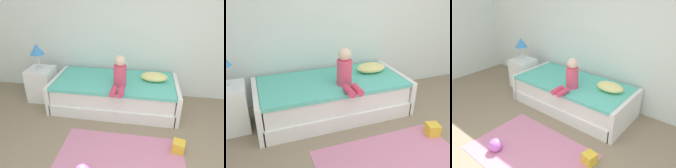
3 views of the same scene
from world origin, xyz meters
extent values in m
cube|color=silver|center=(0.00, 2.60, 1.45)|extent=(7.20, 0.10, 2.90)
cube|color=white|center=(-0.67, 2.00, 0.10)|extent=(2.00, 1.00, 0.20)
cube|color=white|center=(-0.67, 2.00, 0.33)|extent=(1.94, 0.94, 0.25)
cube|color=#59C6B2|center=(-0.67, 2.00, 0.47)|extent=(1.98, 0.98, 0.05)
cube|color=white|center=(-1.69, 2.00, 0.25)|extent=(0.07, 1.00, 0.50)
cube|color=white|center=(0.35, 2.00, 0.25)|extent=(0.07, 1.00, 0.50)
cube|color=white|center=(-2.02, 2.04, 0.30)|extent=(0.44, 0.44, 0.60)
cylinder|color=#E04C6B|center=(-0.55, 1.82, 0.67)|extent=(0.20, 0.20, 0.34)
sphere|color=beige|center=(-0.55, 1.82, 0.92)|extent=(0.17, 0.17, 0.17)
cylinder|color=#D83F60|center=(-0.61, 1.52, 0.55)|extent=(0.09, 0.22, 0.09)
cylinder|color=#D83F60|center=(-0.50, 1.52, 0.55)|extent=(0.09, 0.22, 0.09)
ellipsoid|color=#F2E58C|center=(-0.01, 2.10, 0.56)|extent=(0.44, 0.30, 0.13)
cube|color=pink|center=(-0.40, 0.70, 0.00)|extent=(1.60, 1.10, 0.01)
cube|color=yellow|center=(0.33, 1.03, 0.08)|extent=(0.18, 0.18, 0.15)
camera|label=1|loc=(-0.19, -1.14, 2.02)|focal=33.51mm
camera|label=2|loc=(-1.65, -0.90, 1.85)|focal=38.67mm
camera|label=3|loc=(1.42, -0.81, 2.12)|focal=35.68mm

